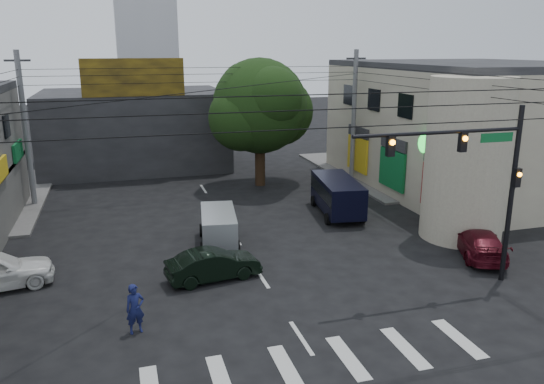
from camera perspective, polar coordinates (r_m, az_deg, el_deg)
name	(u,v)px	position (r m, az deg, el deg)	size (l,w,h in m)	color
ground	(275,298)	(20.74, 0.35, -11.37)	(160.00, 160.00, 0.00)	black
sidewalk_far_right	(428,168)	(43.68, 16.39, 2.44)	(16.00, 16.00, 0.15)	#514F4C
building_right	(473,128)	(38.97, 20.76, 6.46)	(14.00, 18.00, 8.00)	gray
corner_column	(466,160)	(27.72, 20.19, 3.30)	(4.00, 4.00, 8.00)	gray
building_far	(135,129)	(44.22, -14.56, 6.59)	(14.00, 10.00, 6.00)	#232326
billboard	(133,77)	(38.93, -14.69, 11.83)	(7.00, 0.30, 2.60)	olive
street_tree	(260,106)	(36.19, -1.33, 9.19)	(6.40, 6.40, 8.70)	black
traffic_gantry	(479,169)	(21.77, 21.34, 2.36)	(7.10, 0.35, 7.20)	black
utility_pole_far_left	(26,131)	(34.46, -24.96, 6.01)	(0.32, 0.32, 9.20)	#59595B
utility_pole_far_right	(354,118)	(37.58, 8.79, 7.90)	(0.32, 0.32, 9.20)	#59595B
dark_sedan	(213,265)	(22.21, -6.33, -7.79)	(4.03, 1.91, 1.28)	black
maroon_sedan	(479,243)	(26.24, 21.40, -5.12)	(3.32, 4.72, 1.27)	#460A14
silver_minivan	(219,228)	(25.91, -5.77, -3.91)	(2.14, 4.03, 1.65)	#9A9EA2
navy_van	(337,197)	(30.61, 7.02, -0.52)	(2.69, 5.41, 2.07)	black
traffic_officer	(135,309)	(18.70, -14.51, -12.07)	(0.71, 0.56, 1.73)	#141946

